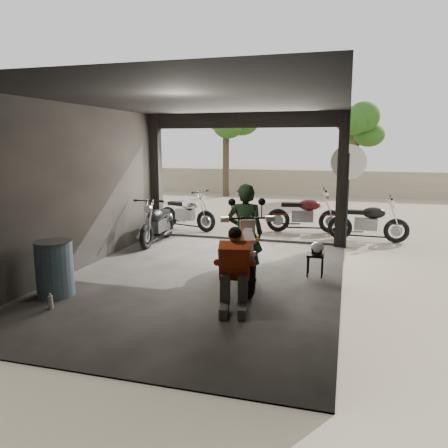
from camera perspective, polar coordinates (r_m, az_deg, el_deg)
The scene contains 16 objects.
ground at distance 8.09m, azimuth -3.05°, elevation -7.30°, with size 80.00×80.00×0.00m, color #7A6D56.
garage at distance 8.30m, azimuth -1.92°, elevation 2.24°, with size 7.00×7.13×3.20m.
boundary_wall at distance 21.51m, azimuth 9.10°, elevation 5.40°, with size 18.00×0.30×1.20m, color gray.
tree_left at distance 20.59m, azimuth 0.26°, elevation 14.74°, with size 2.20×2.20×5.60m.
tree_right at distance 21.31m, azimuth 17.03°, elevation 13.00°, with size 2.20×2.20×5.00m.
main_bike at distance 7.72m, azimuth 2.37°, elevation -3.06°, with size 0.82×1.99×1.33m, color #F5E0CF, non-canonical shape.
left_bike at distance 10.98m, azimuth -8.68°, elevation 0.46°, with size 0.70×1.71×1.16m, color black, non-canonical shape.
outside_bike_a at distance 12.62m, azimuth -4.93°, elevation 1.87°, with size 0.71×1.72×1.16m, color black, non-canonical shape.
outside_bike_b at distance 12.37m, azimuth 10.47°, elevation 1.73°, with size 0.75×1.83×1.24m, color #441010, non-canonical shape.
outside_bike_c at distance 11.66m, azimuth 18.32°, elevation 0.67°, with size 0.71×1.73×1.17m, color black, non-canonical shape.
rider at distance 7.81m, azimuth 2.75°, elevation -1.19°, with size 0.65×0.43×1.78m, color black.
mechanic at distance 6.46m, azimuth 1.33°, elevation -6.31°, with size 0.61×0.83×1.21m, color #CC441B, non-canonical shape.
stool at distance 8.34m, azimuth 11.85°, elevation -4.34°, with size 0.31×0.31×0.44m.
helmet at distance 8.31m, azimuth 12.09°, elevation -3.05°, with size 0.25×0.26×0.24m, color white.
oil_drum at distance 7.63m, azimuth -21.24°, elevation -5.53°, with size 0.59×0.59×0.92m, color #456074.
sign_post at distance 10.61m, azimuth 15.88°, elevation 5.71°, with size 0.82×0.08×2.45m.
Camera 1 is at (2.50, -7.28, 2.47)m, focal length 35.00 mm.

